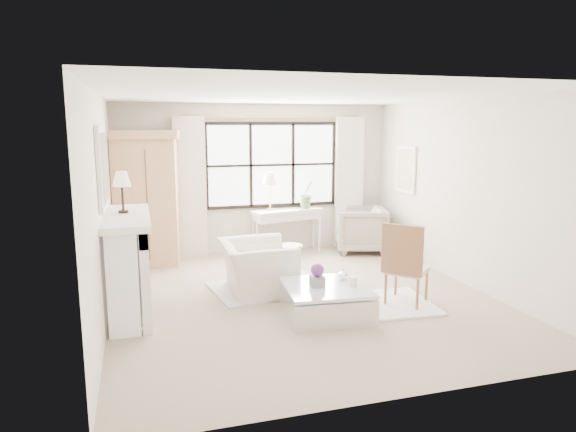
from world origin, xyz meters
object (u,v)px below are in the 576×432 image
at_px(armoire, 147,197).
at_px(club_armchair, 257,267).
at_px(console_table, 286,231).
at_px(coffee_table, 326,301).

xyz_separation_m(armoire, club_armchair, (1.42, -1.93, -0.78)).
height_order(console_table, club_armchair, console_table).
distance_m(club_armchair, coffee_table, 1.30).
bearing_deg(console_table, armoire, 170.39).
bearing_deg(armoire, club_armchair, -45.37).
relative_size(console_table, club_armchair, 1.25).
xyz_separation_m(armoire, console_table, (2.46, 0.18, -0.74)).
relative_size(console_table, coffee_table, 1.26).
bearing_deg(coffee_table, armoire, 128.67).
bearing_deg(armoire, console_table, 12.40).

